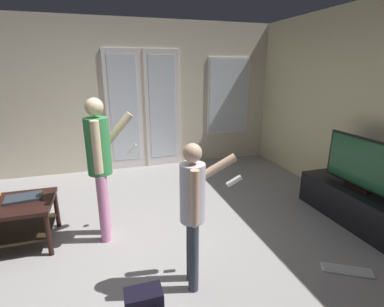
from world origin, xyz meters
name	(u,v)px	position (x,y,z in m)	size (l,w,h in m)	color
ground_plane	(127,258)	(0.00, 0.00, -0.01)	(6.22, 5.54, 0.02)	#979492
wall_back_with_doors	(116,99)	(0.12, 2.74, 1.29)	(6.22, 0.09, 2.65)	beige
tv_stand	(354,205)	(2.73, -0.09, 0.21)	(0.48, 1.42, 0.42)	black
flat_screen_tv	(361,164)	(2.73, -0.08, 0.74)	(0.08, 0.99, 0.63)	black
person_adult	(100,158)	(-0.17, 0.44, 0.92)	(0.53, 0.42, 1.53)	pink
person_child	(194,204)	(0.53, -0.55, 0.76)	(0.56, 0.34, 1.27)	#3B404C
backpack	(144,305)	(0.07, -0.78, 0.11)	(0.28, 0.21, 0.23)	black
loose_keyboard	(347,270)	(1.94, -0.82, 0.01)	(0.44, 0.34, 0.02)	white
laptop_closed	(23,198)	(-0.98, 0.61, 0.51)	(0.35, 0.23, 0.03)	#2A323C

